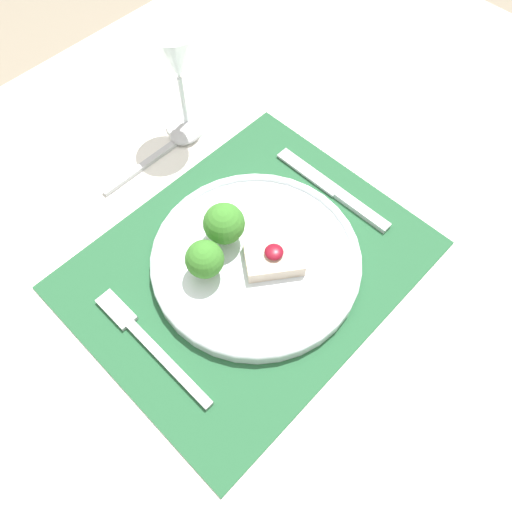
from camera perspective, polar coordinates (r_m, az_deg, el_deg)
The scene contains 8 objects.
ground_plane at distance 1.37m, azimuth -0.44°, elevation -16.32°, with size 8.00×8.00×0.00m, color gray.
dining_table at distance 0.74m, azimuth -0.77°, elevation -4.11°, with size 1.47×1.09×0.74m.
placemat at distance 0.67m, azimuth -0.86°, elevation -1.02°, with size 0.44×0.36×0.00m, color #235633.
dinner_plate at distance 0.65m, azimuth -0.42°, elevation -0.11°, with size 0.28×0.28×0.08m.
fork at distance 0.63m, azimuth -12.58°, elevation -9.26°, with size 0.02×0.20×0.01m.
knife at distance 0.74m, azimuth 9.48°, elevation 6.98°, with size 0.02×0.20×0.01m.
spoon at distance 0.80m, azimuth -9.15°, elevation 12.86°, with size 0.18×0.04×0.02m.
wine_glass_near at distance 0.74m, azimuth -9.13°, elevation 21.44°, with size 0.08×0.08×0.18m.
Camera 1 is at (-0.22, -0.23, 1.33)m, focal length 35.00 mm.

